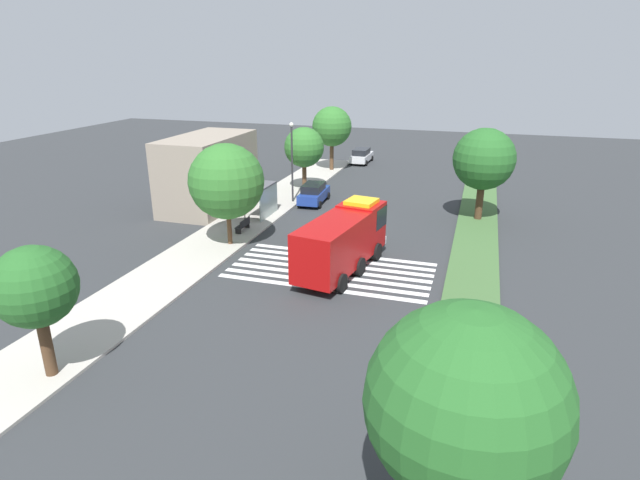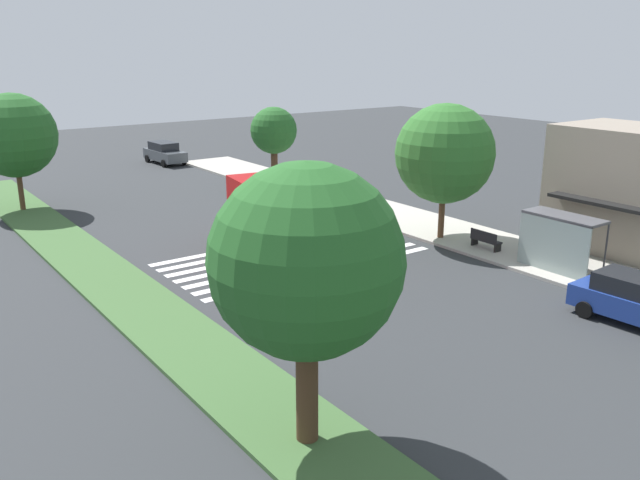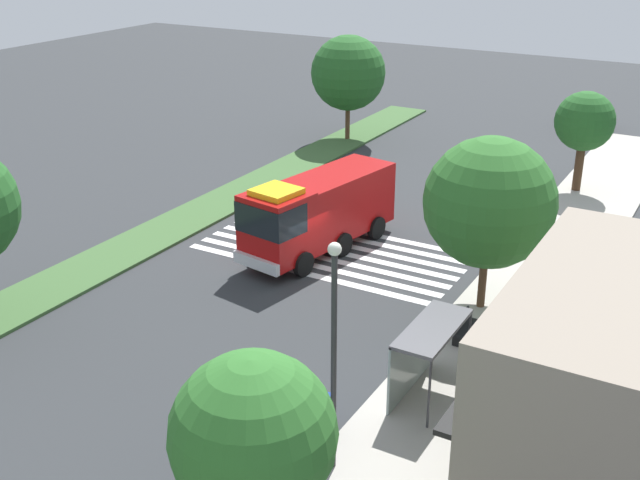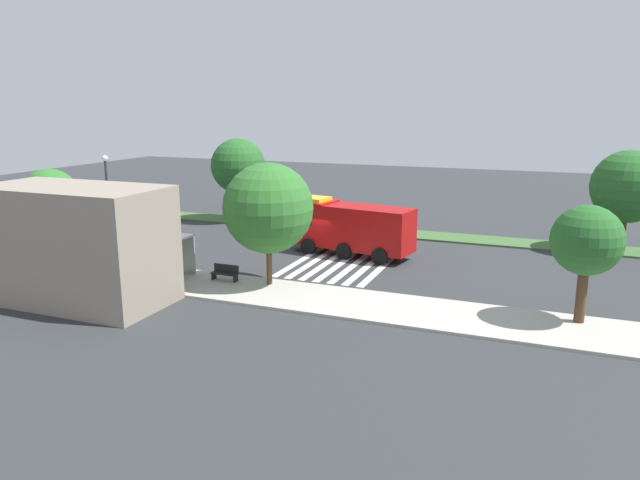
% 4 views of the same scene
% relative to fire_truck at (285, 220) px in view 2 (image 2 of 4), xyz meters
% --- Properties ---
extents(ground_plane, '(120.00, 120.00, 0.00)m').
position_rel_fire_truck_xyz_m(ground_plane, '(2.14, 0.71, -2.02)').
color(ground_plane, '#2D3033').
extents(sidewalk, '(60.00, 4.50, 0.14)m').
position_rel_fire_truck_xyz_m(sidewalk, '(2.14, 9.75, -1.95)').
color(sidewalk, '#ADA89E').
rests_on(sidewalk, ground_plane).
extents(median_strip, '(60.00, 3.00, 0.14)m').
position_rel_fire_truck_xyz_m(median_strip, '(2.14, -7.59, -1.95)').
color(median_strip, '#3D6033').
rests_on(median_strip, ground_plane).
extents(crosswalk, '(5.85, 12.23, 0.01)m').
position_rel_fire_truck_xyz_m(crosswalk, '(-0.42, 0.71, -2.02)').
color(crosswalk, silver).
rests_on(crosswalk, ground_plane).
extents(fire_truck, '(8.89, 3.91, 3.76)m').
position_rel_fire_truck_xyz_m(fire_truck, '(0.00, 0.00, 0.00)').
color(fire_truck, '#A50C0C').
rests_on(fire_truck, ground_plane).
extents(parked_car_west, '(4.83, 2.24, 1.82)m').
position_rel_fire_truck_xyz_m(parked_car_west, '(-28.44, 6.30, -1.10)').
color(parked_car_west, '#474C51').
rests_on(parked_car_west, ground_plane).
extents(parked_car_mid, '(4.70, 2.22, 1.78)m').
position_rel_fire_truck_xyz_m(parked_car_mid, '(13.48, 6.30, -1.11)').
color(parked_car_mid, navy).
rests_on(parked_car_mid, ground_plane).
extents(bus_stop_shelter, '(3.50, 1.40, 2.46)m').
position_rel_fire_truck_xyz_m(bus_stop_shelter, '(8.38, 8.75, -0.14)').
color(bus_stop_shelter, '#4C4C51').
rests_on(bus_stop_shelter, sidewalk).
extents(bench_near_shelter, '(1.60, 0.50, 0.90)m').
position_rel_fire_truck_xyz_m(bench_near_shelter, '(4.38, 8.78, -1.43)').
color(bench_near_shelter, black).
rests_on(bench_near_shelter, sidewalk).
extents(sidewalk_tree_far_west, '(3.23, 3.23, 5.52)m').
position_rel_fire_truck_xyz_m(sidewalk_tree_far_west, '(-14.42, 8.50, 1.98)').
color(sidewalk_tree_far_west, '#47301E').
rests_on(sidewalk_tree_far_west, sidewalk).
extents(sidewalk_tree_west, '(5.01, 5.01, 6.86)m').
position_rel_fire_truck_xyz_m(sidewalk_tree_west, '(1.67, 8.50, 2.46)').
color(sidewalk_tree_west, '#513823').
rests_on(sidewalk_tree_west, sidewalk).
extents(median_tree_far_west, '(4.96, 4.96, 6.95)m').
position_rel_fire_truck_xyz_m(median_tree_far_west, '(-17.51, -7.59, 2.58)').
color(median_tree_far_west, '#513823').
rests_on(median_tree_far_west, median_strip).
extents(median_tree_west, '(4.68, 4.68, 7.08)m').
position_rel_fire_truck_xyz_m(median_tree_west, '(12.63, -7.59, 2.82)').
color(median_tree_west, '#47301E').
rests_on(median_tree_west, median_strip).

